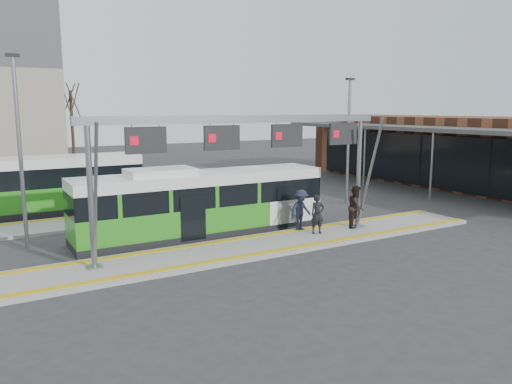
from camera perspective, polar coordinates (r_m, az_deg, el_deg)
ground at (r=20.47m, az=0.40°, el=-6.38°), size 120.00×120.00×0.00m
platform_main at (r=20.44m, az=0.40°, el=-6.17°), size 22.00×3.00×0.15m
platform_second at (r=26.22m, az=-16.34°, el=-3.05°), size 20.00×3.00×0.15m
tactile_main at (r=20.42m, az=0.40°, el=-5.94°), size 22.00×2.65×0.02m
tactile_second at (r=27.29m, az=-16.94°, el=-2.41°), size 20.00×0.35×0.02m
gantry at (r=19.77m, az=-0.84°, el=5.73°), size 13.00×1.68×5.20m
station_building at (r=38.28m, az=26.30°, el=3.94°), size 11.50×32.00×5.00m
hero_bus at (r=22.33m, az=-6.25°, el=-1.33°), size 11.33×2.51×3.11m
bg_bus_green at (r=28.90m, az=-25.21°, el=0.47°), size 12.28×2.80×3.06m
passenger_a at (r=22.11m, az=7.03°, el=-2.52°), size 0.71×0.54×1.74m
passenger_b at (r=23.48m, az=11.36°, el=-1.66°), size 1.21×1.17×1.96m
passenger_c at (r=22.61m, az=5.13°, el=-2.07°), size 1.30×0.89×1.85m
tree_left at (r=49.51m, az=-23.59°, el=10.32°), size 1.40×1.40×9.18m
tree_mid at (r=49.91m, az=-20.41°, el=9.65°), size 1.40×1.40×8.21m
lamp_west at (r=21.83m, az=-25.40°, el=4.61°), size 0.50×0.25×7.69m
lamp_east at (r=29.92m, az=10.52°, el=6.12°), size 0.50×0.25×7.34m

